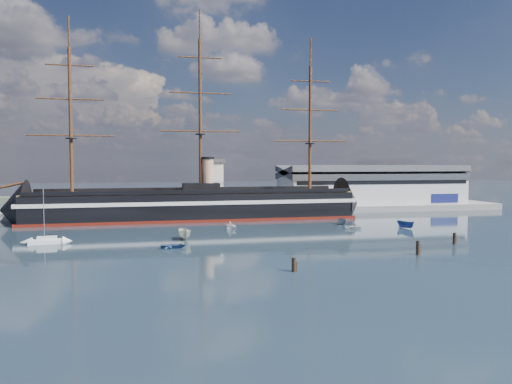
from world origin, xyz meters
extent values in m
plane|color=#1B232F|center=(0.00, 40.00, 0.00)|extent=(600.00, 600.00, 0.00)
cube|color=slate|center=(10.00, 76.00, 0.00)|extent=(180.00, 18.00, 2.00)
cube|color=#B7BABC|center=(58.00, 80.00, 7.00)|extent=(62.00, 20.00, 10.00)
cube|color=#3F4247|center=(58.00, 80.00, 12.60)|extent=(63.00, 21.00, 2.00)
cube|color=silver|center=(3.00, 73.00, 9.00)|extent=(4.00, 4.00, 14.00)
cube|color=#3F4247|center=(3.00, 73.00, 16.50)|extent=(5.00, 5.00, 1.00)
cube|color=black|center=(-5.18, 60.00, 4.00)|extent=(88.16, 16.92, 7.00)
cube|color=silver|center=(-5.18, 60.00, 5.20)|extent=(90.17, 17.18, 1.00)
cube|color=#59150C|center=(-5.18, 60.00, 0.35)|extent=(90.16, 17.14, 0.90)
cone|color=black|center=(-51.68, 60.00, 3.70)|extent=(14.16, 15.83, 15.68)
cone|color=black|center=(41.32, 60.00, 3.70)|extent=(11.16, 15.79, 15.68)
cube|color=brown|center=(-5.18, 60.00, 7.60)|extent=(88.15, 15.64, 0.40)
cube|color=black|center=(-3.18, 60.00, 9.00)|extent=(10.06, 6.10, 2.50)
cylinder|color=tan|center=(-1.18, 60.00, 12.50)|extent=(3.20, 3.20, 9.00)
cylinder|color=#381E0F|center=(-37.18, 60.00, 26.80)|extent=(0.90, 0.90, 38.00)
cylinder|color=#381E0F|center=(-3.18, 60.00, 28.80)|extent=(0.90, 0.90, 42.00)
cylinder|color=#381E0F|center=(28.82, 60.00, 25.80)|extent=(0.90, 0.90, 36.00)
cube|color=white|center=(-37.29, 24.19, 0.45)|extent=(6.92, 2.53, 0.90)
cube|color=white|center=(-37.29, 24.19, 1.18)|extent=(3.72, 1.74, 0.72)
cylinder|color=#B2B2B7|center=(-37.74, 24.19, 5.88)|extent=(0.14, 0.14, 9.95)
imported|color=beige|center=(-10.65, 23.52, 0.00)|extent=(7.42, 3.04, 2.92)
imported|color=#2E4A7A|center=(-13.56, 13.98, 0.00)|extent=(1.23, 2.93, 1.35)
imported|color=slate|center=(30.95, 40.46, 0.00)|extent=(5.00, 2.07, 1.96)
imported|color=white|center=(1.51, 38.30, 0.00)|extent=(5.89, 5.04, 2.01)
imported|color=silver|center=(30.24, 32.11, 0.00)|extent=(2.42, 2.62, 1.19)
imported|color=navy|center=(43.06, 30.09, 0.00)|extent=(6.26, 4.13, 2.35)
cylinder|color=black|center=(2.37, -10.17, 0.00)|extent=(0.64, 0.64, 2.77)
cylinder|color=black|center=(27.05, -2.26, 0.00)|extent=(0.64, 0.64, 3.18)
cylinder|color=black|center=(40.25, 6.66, 0.00)|extent=(0.64, 0.64, 2.94)
camera|label=1|loc=(-18.87, -78.84, 15.78)|focal=35.00mm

